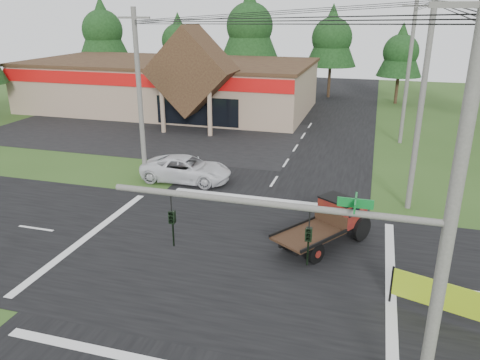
% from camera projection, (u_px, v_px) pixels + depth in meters
% --- Properties ---
extents(ground, '(120.00, 120.00, 0.00)m').
position_uv_depth(ground, '(226.00, 256.00, 20.78)').
color(ground, '#2A4619').
rests_on(ground, ground).
extents(road_ns, '(12.00, 120.00, 0.02)m').
position_uv_depth(road_ns, '(226.00, 256.00, 20.78)').
color(road_ns, black).
rests_on(road_ns, ground).
extents(road_ew, '(120.00, 12.00, 0.02)m').
position_uv_depth(road_ew, '(226.00, 256.00, 20.78)').
color(road_ew, black).
rests_on(road_ew, ground).
extents(parking_apron, '(28.00, 14.00, 0.02)m').
position_uv_depth(parking_apron, '(142.00, 133.00, 41.59)').
color(parking_apron, black).
rests_on(parking_apron, ground).
extents(cvs_building, '(30.40, 18.20, 9.19)m').
position_uv_depth(cvs_building, '(171.00, 84.00, 50.62)').
color(cvs_building, '#9D826A').
rests_on(cvs_building, ground).
extents(traffic_signal_mast, '(8.12, 0.24, 7.00)m').
position_uv_depth(traffic_signal_mast, '(363.00, 276.00, 10.98)').
color(traffic_signal_mast, '#595651').
rests_on(traffic_signal_mast, ground).
extents(utility_pole_nr, '(2.00, 0.30, 11.00)m').
position_uv_depth(utility_pole_nr, '(447.00, 239.00, 10.12)').
color(utility_pole_nr, '#595651').
rests_on(utility_pole_nr, ground).
extents(utility_pole_nw, '(2.00, 0.30, 10.50)m').
position_uv_depth(utility_pole_nw, '(140.00, 96.00, 28.25)').
color(utility_pole_nw, '#595651').
rests_on(utility_pole_nw, ground).
extents(utility_pole_ne, '(2.00, 0.30, 11.50)m').
position_uv_depth(utility_pole_ne, '(422.00, 102.00, 23.90)').
color(utility_pole_ne, '#595651').
rests_on(utility_pole_ne, ground).
extents(utility_pole_n, '(2.00, 0.30, 11.20)m').
position_uv_depth(utility_pole_n, '(408.00, 72.00, 36.58)').
color(utility_pole_n, '#595651').
rests_on(utility_pole_n, ground).
extents(tree_row_a, '(6.72, 6.72, 12.12)m').
position_uv_depth(tree_row_a, '(102.00, 28.00, 61.97)').
color(tree_row_a, '#332316').
rests_on(tree_row_a, ground).
extents(tree_row_b, '(5.60, 5.60, 10.10)m').
position_uv_depth(tree_row_b, '(178.00, 39.00, 61.62)').
color(tree_row_b, '#332316').
rests_on(tree_row_b, ground).
extents(tree_row_c, '(7.28, 7.28, 13.13)m').
position_uv_depth(tree_row_c, '(250.00, 24.00, 57.41)').
color(tree_row_c, '#332316').
rests_on(tree_row_c, ground).
extents(tree_row_d, '(6.16, 6.16, 11.11)m').
position_uv_depth(tree_row_d, '(332.00, 36.00, 56.16)').
color(tree_row_d, '#332316').
rests_on(tree_row_d, ground).
extents(tree_row_e, '(5.04, 5.04, 9.09)m').
position_uv_depth(tree_row_e, '(401.00, 50.00, 52.73)').
color(tree_row_e, '#332316').
rests_on(tree_row_e, ground).
extents(antique_flatbed_truck, '(4.42, 5.33, 2.13)m').
position_uv_depth(antique_flatbed_truck, '(324.00, 225.00, 21.38)').
color(antique_flatbed_truck, '#570C13').
rests_on(antique_flatbed_truck, ground).
extents(roadside_banner, '(4.27, 1.44, 1.51)m').
position_uv_depth(roadside_banner, '(454.00, 304.00, 16.16)').
color(roadside_banner, '#89AB16').
rests_on(roadside_banner, ground).
extents(white_pickup, '(5.74, 2.72, 1.58)m').
position_uv_depth(white_pickup, '(186.00, 169.00, 29.73)').
color(white_pickup, silver).
rests_on(white_pickup, ground).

